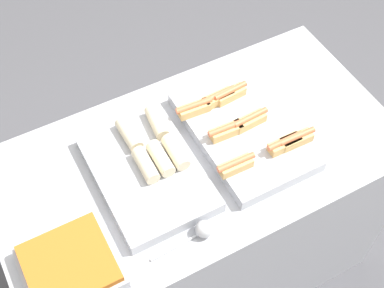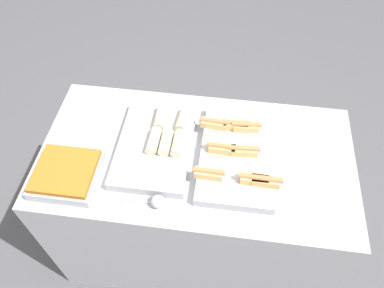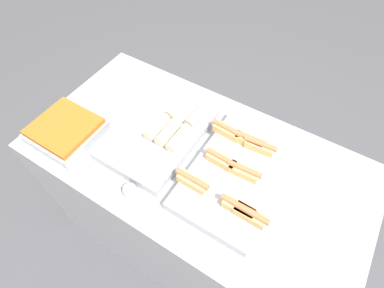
# 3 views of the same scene
# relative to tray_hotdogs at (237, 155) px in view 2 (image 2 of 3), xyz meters

# --- Properties ---
(ground_plane) EXTENTS (12.00, 12.00, 0.00)m
(ground_plane) POSITION_rel_tray_hotdogs_xyz_m (-0.19, 0.00, -0.98)
(ground_plane) COLOR #4C4C51
(counter) EXTENTS (1.48, 0.78, 0.95)m
(counter) POSITION_rel_tray_hotdogs_xyz_m (-0.19, 0.00, -0.51)
(counter) COLOR #A8AAB2
(counter) RESTS_ON ground_plane
(tray_hotdogs) EXTENTS (0.39, 0.54, 0.10)m
(tray_hotdogs) POSITION_rel_tray_hotdogs_xyz_m (0.00, 0.00, 0.00)
(tray_hotdogs) COLOR #A8AAB2
(tray_hotdogs) RESTS_ON counter
(tray_wraps) EXTENTS (0.34, 0.49, 0.10)m
(tray_wraps) POSITION_rel_tray_hotdogs_xyz_m (-0.38, 0.01, -0.00)
(tray_wraps) COLOR #A8AAB2
(tray_wraps) RESTS_ON counter
(tray_side_front) EXTENTS (0.28, 0.27, 0.07)m
(tray_side_front) POSITION_rel_tray_hotdogs_xyz_m (-0.74, -0.21, 0.00)
(tray_side_front) COLOR #A8AAB2
(tray_side_front) RESTS_ON counter
(serving_spoon_near) EXTENTS (0.22, 0.06, 0.06)m
(serving_spoon_near) POSITION_rel_tray_hotdogs_xyz_m (-0.33, -0.29, -0.01)
(serving_spoon_near) COLOR #B2B5BA
(serving_spoon_near) RESTS_ON counter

